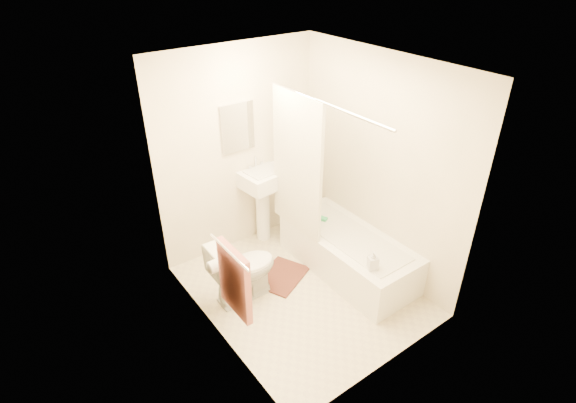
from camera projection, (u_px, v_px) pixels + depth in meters
floor at (302, 291)px, 4.85m from camera, size 2.40×2.40×0.00m
ceiling at (306, 65)px, 3.63m from camera, size 2.40×2.40×0.00m
wall_back at (238, 152)px, 5.07m from camera, size 2.00×0.02×2.40m
wall_left at (209, 229)px, 3.73m from camera, size 0.02×2.40×2.40m
wall_right at (378, 167)px, 4.75m from camera, size 0.02×2.40×2.40m
mirror at (238, 127)px, 4.90m from camera, size 0.40×0.03×0.55m
curtain_rod at (325, 103)px, 4.05m from camera, size 0.03×1.70×0.03m
shower_curtain at (297, 165)px, 4.73m from camera, size 0.04×0.80×1.55m
towel_bar at (229, 252)px, 3.63m from camera, size 0.02×0.60×0.02m
towel at (235, 281)px, 3.80m from camera, size 0.06×0.45×0.66m
toilet_paper at (215, 266)px, 4.10m from camera, size 0.11×0.12×0.12m
toilet at (243, 269)px, 4.61m from camera, size 0.72×0.41×0.70m
sink at (264, 203)px, 5.44m from camera, size 0.57×0.48×1.04m
bathtub at (348, 253)px, 5.05m from camera, size 0.71×1.63×0.46m
bath_mat at (282, 276)px, 5.04m from camera, size 0.71×0.64×0.02m
soap_bottle at (373, 260)px, 4.39m from camera, size 0.13×0.13×0.21m
scrub_brush at (318, 218)px, 5.22m from camera, size 0.14×0.22×0.04m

